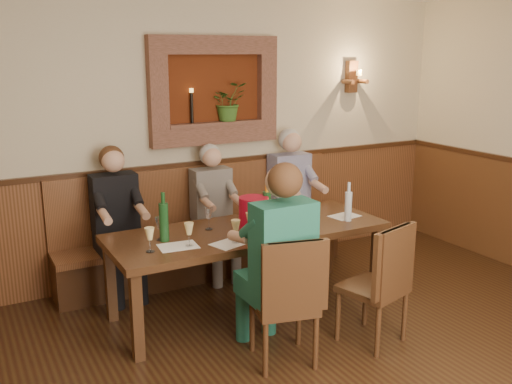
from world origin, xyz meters
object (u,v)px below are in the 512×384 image
at_px(dining_table, 249,237).
at_px(spittoon_bucket, 254,214).
at_px(chair_near_left, 284,325).
at_px(chair_near_right, 374,307).
at_px(wine_bottle_green_b, 164,221).
at_px(water_bottle, 348,205).
at_px(person_bench_mid, 215,224).
at_px(bench, 205,243).
at_px(person_bench_left, 119,236).
at_px(wine_bottle_green_a, 267,209).
at_px(person_bench_right, 293,208).
at_px(person_chair_front, 276,277).

bearing_deg(dining_table, spittoon_bucket, -74.19).
distance_m(chair_near_left, chair_near_right, 0.78).
distance_m(wine_bottle_green_b, water_bottle, 1.66).
relative_size(dining_table, person_bench_mid, 1.78).
xyz_separation_m(person_bench_mid, spittoon_bucket, (-0.05, -0.90, 0.34)).
xyz_separation_m(bench, person_bench_left, (-0.90, -0.11, 0.25)).
bearing_deg(wine_bottle_green_b, wine_bottle_green_a, -4.96).
distance_m(person_bench_left, water_bottle, 2.11).
bearing_deg(person_bench_right, wine_bottle_green_b, -154.98).
distance_m(person_bench_right, wine_bottle_green_a, 1.26).
bearing_deg(dining_table, bench, 90.00).
distance_m(person_chair_front, spittoon_bucket, 0.79).
distance_m(chair_near_left, person_bench_left, 1.90).
bearing_deg(chair_near_left, bench, 97.98).
distance_m(chair_near_left, spittoon_bucket, 1.05).
distance_m(person_chair_front, water_bottle, 1.24).
relative_size(person_bench_right, person_chair_front, 0.97).
height_order(person_bench_left, wine_bottle_green_a, person_bench_left).
distance_m(bench, person_bench_left, 0.95).
relative_size(person_bench_mid, person_bench_right, 0.93).
bearing_deg(water_bottle, person_bench_mid, 127.97).
bearing_deg(chair_near_left, person_chair_front, 101.46).
distance_m(person_bench_mid, person_bench_right, 0.92).
distance_m(person_bench_left, person_bench_right, 1.89).
bearing_deg(chair_near_left, person_bench_right, 69.76).
bearing_deg(wine_bottle_green_b, person_bench_left, 101.02).
bearing_deg(person_bench_mid, wine_bottle_green_a, -84.44).
bearing_deg(wine_bottle_green_a, wine_bottle_green_b, 175.04).
relative_size(person_bench_mid, wine_bottle_green_a, 3.30).
bearing_deg(chair_near_left, chair_near_right, 7.99).
bearing_deg(person_bench_mid, person_bench_left, -179.88).
height_order(person_bench_right, person_chair_front, person_chair_front).
distance_m(dining_table, water_bottle, 0.94).
relative_size(bench, wine_bottle_green_a, 7.34).
bearing_deg(person_bench_left, person_bench_mid, 0.12).
bearing_deg(person_bench_right, person_bench_mid, 179.80).
bearing_deg(dining_table, person_bench_left, 137.19).
xyz_separation_m(dining_table, wine_bottle_green_a, (0.15, -0.05, 0.24)).
relative_size(person_chair_front, wine_bottle_green_b, 3.72).
bearing_deg(person_chair_front, wine_bottle_green_a, 65.48).
bearing_deg(wine_bottle_green_b, person_bench_mid, 44.95).
distance_m(chair_near_right, person_chair_front, 0.86).
relative_size(wine_bottle_green_a, wine_bottle_green_b, 1.02).
height_order(person_bench_right, spittoon_bucket, person_bench_right).
relative_size(bench, chair_near_right, 3.06).
xyz_separation_m(dining_table, spittoon_bucket, (0.02, -0.06, 0.22)).
height_order(person_bench_mid, person_bench_right, person_bench_right).
height_order(bench, person_bench_left, person_bench_left).
relative_size(person_bench_mid, person_chair_front, 0.90).
relative_size(chair_near_left, water_bottle, 2.78).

